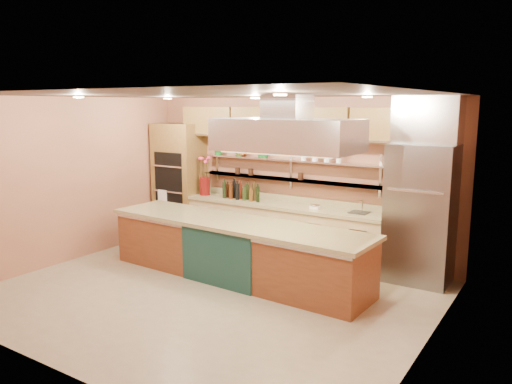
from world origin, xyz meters
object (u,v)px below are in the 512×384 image
Objects in this scene: refrigerator at (420,214)px; kitchen_scale at (315,206)px; copper_kettle at (243,153)px; green_canister at (264,153)px; island at (235,250)px; flower_vase at (205,186)px.

kitchen_scale is at bearing 179.67° from refrigerator.
copper_kettle is 0.47m from green_canister.
kitchen_scale is (0.67, 1.40, 0.52)m from island.
island is (-2.42, -1.39, -0.60)m from refrigerator.
flower_vase is 1.41m from green_canister.
green_canister is at bearing 175.49° from refrigerator.
green_canister is (0.47, 0.00, 0.02)m from copper_kettle.
green_canister is at bearing 0.00° from copper_kettle.
kitchen_scale is 0.99× the size of copper_kettle.
island is 27.49× the size of kitchen_scale.
copper_kettle is (-3.38, 0.23, 0.73)m from refrigerator.
refrigerator is 13.01× the size of green_canister.
island is at bearing -59.40° from copper_kettle.
green_canister reaches higher than island.
refrigerator reaches higher than flower_vase.
kitchen_scale is 1.44m from green_canister.
green_canister reaches higher than kitchen_scale.
kitchen_scale is at bearing 67.04° from island.
refrigerator reaches higher than island.
flower_vase is at bearing 179.86° from refrigerator.
refrigerator is 3.47m from copper_kettle.
island is 2.31m from copper_kettle.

